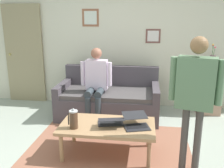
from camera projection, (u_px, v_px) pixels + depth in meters
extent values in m
plane|color=#A8B1A4|center=(103.00, 158.00, 3.27)|extent=(7.68, 7.68, 0.00)
cube|color=#9E644D|center=(106.00, 157.00, 3.29)|extent=(2.25, 2.15, 0.01)
cube|color=beige|center=(121.00, 39.00, 5.02)|extent=(7.04, 0.10, 2.70)
cube|color=#93593F|center=(91.00, 18.00, 4.94)|extent=(0.33, 0.02, 0.34)
cube|color=silver|center=(90.00, 18.00, 4.93)|extent=(0.25, 0.00, 0.26)
cube|color=brown|center=(153.00, 36.00, 4.87)|extent=(0.29, 0.02, 0.27)
cube|color=silver|center=(153.00, 36.00, 4.86)|extent=(0.22, 0.00, 0.21)
cube|color=tan|center=(24.00, 54.00, 5.29)|extent=(0.82, 0.05, 2.05)
sphere|color=tan|center=(10.00, 54.00, 5.29)|extent=(0.06, 0.06, 0.06)
cube|color=#4A434A|center=(109.00, 105.00, 4.61)|extent=(1.80, 0.94, 0.42)
cube|color=#4E494A|center=(108.00, 93.00, 4.52)|extent=(1.56, 0.86, 0.08)
cube|color=#4A434A|center=(111.00, 77.00, 4.87)|extent=(1.80, 0.14, 0.46)
cube|color=#4A434A|center=(155.00, 91.00, 4.42)|extent=(0.12, 0.94, 0.20)
cube|color=#4A434A|center=(64.00, 88.00, 4.64)|extent=(0.12, 0.94, 0.20)
cube|color=tan|center=(107.00, 126.00, 3.28)|extent=(1.24, 0.69, 0.04)
cylinder|color=#A77B58|center=(149.00, 154.00, 3.00)|extent=(0.05, 0.05, 0.38)
cylinder|color=tan|center=(61.00, 148.00, 3.14)|extent=(0.05, 0.05, 0.38)
cylinder|color=#AF7C58|center=(149.00, 134.00, 3.52)|extent=(0.05, 0.05, 0.38)
cylinder|color=tan|center=(74.00, 129.00, 3.66)|extent=(0.05, 0.05, 0.38)
cube|color=#28282D|center=(137.00, 127.00, 3.18)|extent=(0.37, 0.31, 0.01)
cube|color=black|center=(137.00, 126.00, 3.19)|extent=(0.29, 0.21, 0.00)
cube|color=#28282D|center=(135.00, 115.00, 3.27)|extent=(0.36, 0.30, 0.04)
cube|color=silver|center=(135.00, 115.00, 3.27)|extent=(0.33, 0.27, 0.03)
cube|color=#28282D|center=(111.00, 123.00, 3.30)|extent=(0.37, 0.27, 0.01)
cube|color=black|center=(111.00, 123.00, 3.29)|extent=(0.30, 0.18, 0.00)
cube|color=#28282D|center=(111.00, 120.00, 3.16)|extent=(0.36, 0.25, 0.04)
cube|color=white|center=(111.00, 119.00, 3.17)|extent=(0.33, 0.23, 0.03)
cylinder|color=#4C3323|center=(74.00, 120.00, 3.14)|extent=(0.11, 0.11, 0.22)
cylinder|color=#B7B7BC|center=(73.00, 111.00, 3.11)|extent=(0.11, 0.11, 0.02)
sphere|color=#B2B2B7|center=(73.00, 109.00, 3.10)|extent=(0.03, 0.03, 0.03)
cube|color=black|center=(68.00, 119.00, 3.15)|extent=(0.01, 0.01, 0.15)
cube|color=tan|center=(209.00, 91.00, 4.70)|extent=(0.42, 0.32, 0.86)
cylinder|color=#552E3E|center=(212.00, 62.00, 4.56)|extent=(0.10, 0.10, 0.25)
cylinder|color=#3D7038|center=(213.00, 50.00, 4.52)|extent=(0.03, 0.01, 0.18)
sphere|color=#E3475A|center=(213.00, 45.00, 4.51)|extent=(0.03, 0.03, 0.03)
cylinder|color=#3D7038|center=(213.00, 50.00, 4.49)|extent=(0.03, 0.03, 0.20)
sphere|color=gold|center=(213.00, 45.00, 4.45)|extent=(0.03, 0.03, 0.03)
cylinder|color=#3D7038|center=(214.00, 51.00, 4.51)|extent=(0.01, 0.03, 0.15)
sphere|color=#D84D61|center=(215.00, 47.00, 4.49)|extent=(0.03, 0.03, 0.03)
cylinder|color=#494341|center=(197.00, 142.00, 2.85)|extent=(0.08, 0.08, 0.81)
cylinder|color=#494341|center=(184.00, 140.00, 2.90)|extent=(0.08, 0.08, 0.81)
cube|color=#5E7F5C|center=(196.00, 83.00, 2.70)|extent=(0.44, 0.28, 0.57)
cylinder|color=#5E7F5C|center=(220.00, 83.00, 2.60)|extent=(0.10, 0.10, 0.49)
cylinder|color=#5E7F5C|center=(173.00, 79.00, 2.78)|extent=(0.10, 0.10, 0.49)
sphere|color=olive|center=(199.00, 45.00, 2.59)|extent=(0.19, 0.19, 0.19)
cylinder|color=#333C44|center=(98.00, 112.00, 4.17)|extent=(0.10, 0.10, 0.50)
cylinder|color=#333C44|center=(88.00, 112.00, 4.19)|extent=(0.10, 0.10, 0.50)
cylinder|color=#333C44|center=(100.00, 92.00, 4.26)|extent=(0.12, 0.40, 0.12)
cylinder|color=#333C44|center=(90.00, 92.00, 4.29)|extent=(0.12, 0.40, 0.12)
cube|color=silver|center=(97.00, 75.00, 4.38)|extent=(0.37, 0.20, 0.52)
cylinder|color=silver|center=(110.00, 74.00, 4.29)|extent=(0.08, 0.08, 0.42)
cylinder|color=silver|center=(83.00, 73.00, 4.36)|extent=(0.08, 0.08, 0.42)
sphere|color=#9C614C|center=(96.00, 53.00, 4.28)|extent=(0.19, 0.19, 0.19)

